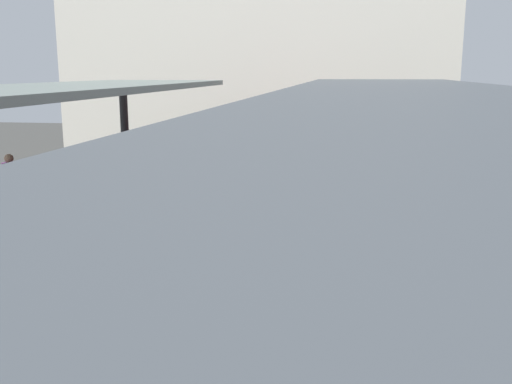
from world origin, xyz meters
name	(u,v)px	position (x,y,z in m)	size (l,w,h in m)	color
ground_plane	(175,350)	(0.00, 0.00, 0.00)	(80.00, 80.00, 0.00)	#383835
platform_right	(407,338)	(3.80, 0.00, 0.50)	(4.40, 28.00, 1.00)	gray
track_ballast	(175,344)	(0.00, 0.00, 0.10)	(3.20, 28.00, 0.20)	#423F3D
rail_near_side	(133,332)	(-0.72, 0.00, 0.27)	(0.08, 28.00, 0.14)	slate
rail_far_side	(216,338)	(0.72, 0.00, 0.27)	(0.08, 28.00, 0.14)	slate
commuter_train	(234,189)	(0.00, 5.17, 1.73)	(2.78, 16.03, 3.10)	maroon
canopy_right	(411,96)	(3.80, 1.40, 4.21)	(4.18, 21.00, 3.33)	#333335
platform_sign	(492,244)	(4.49, -1.82, 2.62)	(0.90, 0.08, 2.21)	#262628
passenger_near_bench	(11,186)	(-5.36, 4.12, 1.85)	(0.36, 0.36, 1.64)	navy
station_building_backdrop	(259,52)	(-1.64, 20.00, 5.50)	(18.00, 6.00, 11.00)	beige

